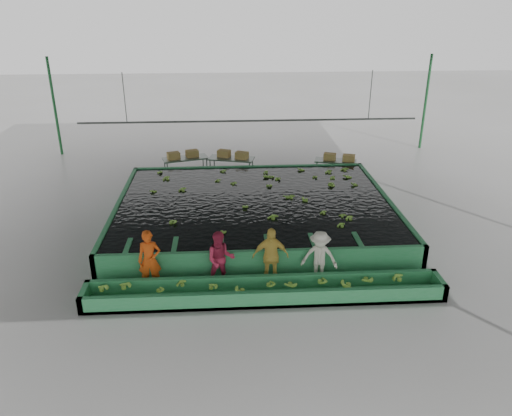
{
  "coord_description": "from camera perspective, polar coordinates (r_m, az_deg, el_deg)",
  "views": [
    {
      "loc": [
        -0.98,
        -15.34,
        7.83
      ],
      "look_at": [
        0.0,
        0.5,
        1.0
      ],
      "focal_mm": 35.0,
      "sensor_mm": 36.0,
      "label": 1
    }
  ],
  "objects": [
    {
      "name": "rail_hanger_left",
      "position": [
        21.09,
        -14.8,
        12.07
      ],
      "size": [
        0.04,
        0.04,
        2.0
      ],
      "primitive_type": "cylinder",
      "color": "#59605B",
      "rests_on": "shed_roof"
    },
    {
      "name": "worker_a",
      "position": [
        14.51,
        -12.06,
        -5.84
      ],
      "size": [
        0.69,
        0.48,
        1.79
      ],
      "primitive_type": "imported",
      "rotation": [
        0.0,
        0.0,
        0.08
      ],
      "color": "#C5440F",
      "rests_on": "ground"
    },
    {
      "name": "trough_bananas",
      "position": [
        13.93,
        1.05,
        -8.95
      ],
      "size": [
        9.02,
        0.6,
        0.12
      ],
      "primitive_type": null,
      "color": "#73AE36",
      "rests_on": "sorting_trough"
    },
    {
      "name": "box_stack_right",
      "position": [
        23.11,
        9.46,
        5.38
      ],
      "size": [
        1.45,
        0.8,
        0.3
      ],
      "primitive_type": null,
      "rotation": [
        0.0,
        0.0,
        -0.32
      ],
      "color": "olive",
      "rests_on": "packing_table_right"
    },
    {
      "name": "packing_table_right",
      "position": [
        23.25,
        9.02,
        4.41
      ],
      "size": [
        2.0,
        1.22,
        0.85
      ],
      "primitive_type": null,
      "rotation": [
        0.0,
        0.0,
        -0.27
      ],
      "color": "#59605B",
      "rests_on": "ground"
    },
    {
      "name": "worker_b",
      "position": [
        14.36,
        -4.07,
        -5.87
      ],
      "size": [
        0.87,
        0.69,
        1.7
      ],
      "primitive_type": "imported",
      "rotation": [
        0.0,
        0.0,
        0.06
      ],
      "color": "#A2203D",
      "rests_on": "ground"
    },
    {
      "name": "packing_table_left",
      "position": [
        23.35,
        -8.02,
        4.65
      ],
      "size": [
        2.17,
        1.35,
        0.92
      ],
      "primitive_type": null,
      "rotation": [
        0.0,
        0.0,
        0.29
      ],
      "color": "#59605B",
      "rests_on": "ground"
    },
    {
      "name": "flotation_tank",
      "position": [
        18.41,
        -0.19,
        -0.35
      ],
      "size": [
        10.0,
        8.0,
        0.9
      ],
      "primitive_type": null,
      "color": "#2B8048",
      "rests_on": "ground"
    },
    {
      "name": "packing_table_mid",
      "position": [
        23.09,
        -2.81,
        4.65
      ],
      "size": [
        2.18,
        1.29,
        0.93
      ],
      "primitive_type": null,
      "rotation": [
        0.0,
        0.0,
        -0.25
      ],
      "color": "#59605B",
      "rests_on": "ground"
    },
    {
      "name": "floating_bananas",
      "position": [
        19.0,
        -0.33,
        1.73
      ],
      "size": [
        8.33,
        5.68,
        0.11
      ],
      "primitive_type": null,
      "color": "#73AE36",
      "rests_on": "tank_water"
    },
    {
      "name": "tank_water",
      "position": [
        18.26,
        -0.19,
        0.81
      ],
      "size": [
        9.7,
        7.7,
        0.0
      ],
      "primitive_type": "cube",
      "color": "black",
      "rests_on": "flotation_tank"
    },
    {
      "name": "box_stack_left",
      "position": [
        23.2,
        -8.34,
        5.71
      ],
      "size": [
        1.47,
        0.86,
        0.31
      ],
      "primitive_type": null,
      "rotation": [
        0.0,
        0.0,
        0.35
      ],
      "color": "olive",
      "rests_on": "packing_table_left"
    },
    {
      "name": "worker_c",
      "position": [
        14.38,
        1.66,
        -5.56
      ],
      "size": [
        1.06,
        0.45,
        1.79
      ],
      "primitive_type": "imported",
      "rotation": [
        0.0,
        0.0,
        0.02
      ],
      "color": "gold",
      "rests_on": "ground"
    },
    {
      "name": "shed_roof",
      "position": [
        15.63,
        0.12,
        12.85
      ],
      "size": [
        20.0,
        22.0,
        0.04
      ],
      "primitive_type": "cube",
      "color": "gray",
      "rests_on": "shed_posts"
    },
    {
      "name": "ground",
      "position": [
        17.25,
        0.1,
        -3.71
      ],
      "size": [
        80.0,
        80.0,
        0.0
      ],
      "primitive_type": "plane",
      "color": "gray",
      "rests_on": "ground"
    },
    {
      "name": "rail_hanger_right",
      "position": [
        21.55,
        12.95,
        12.47
      ],
      "size": [
        0.04,
        0.04,
        2.0
      ],
      "primitive_type": "cylinder",
      "color": "#59605B",
      "rests_on": "shed_roof"
    },
    {
      "name": "box_stack_mid",
      "position": [
        22.98,
        -2.66,
        5.78
      ],
      "size": [
        1.47,
        0.93,
        0.31
      ],
      "primitive_type": null,
      "rotation": [
        0.0,
        0.0,
        -0.4
      ],
      "color": "olive",
      "rests_on": "packing_table_mid"
    },
    {
      "name": "shed_posts",
      "position": [
        16.27,
        0.11,
        4.16
      ],
      "size": [
        20.0,
        22.0,
        5.0
      ],
      "primitive_type": null,
      "color": "#1D5B2D",
      "rests_on": "ground"
    },
    {
      "name": "worker_d",
      "position": [
        14.61,
        7.26,
        -5.62
      ],
      "size": [
        1.18,
        0.85,
        1.63
      ],
      "primitive_type": "imported",
      "rotation": [
        0.0,
        0.0,
        -0.25
      ],
      "color": "beige",
      "rests_on": "ground"
    },
    {
      "name": "cableway_rail",
      "position": [
        20.93,
        -0.77,
        9.94
      ],
      "size": [
        0.08,
        0.08,
        14.0
      ],
      "primitive_type": "cylinder",
      "color": "#59605B",
      "rests_on": "shed_roof"
    },
    {
      "name": "sorting_trough",
      "position": [
        14.01,
        1.05,
        -9.47
      ],
      "size": [
        10.0,
        1.0,
        0.5
      ],
      "primitive_type": null,
      "color": "#2B8048",
      "rests_on": "ground"
    }
  ]
}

